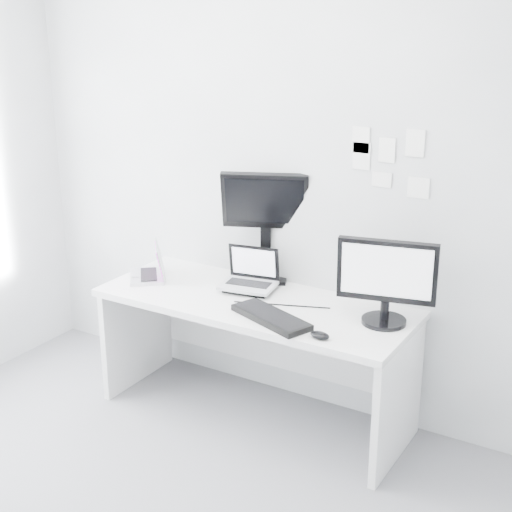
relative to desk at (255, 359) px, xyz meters
The scene contains 15 objects.
back_wall 1.05m from the desk, 90.00° to the left, with size 3.60×3.60×0.00m, color silver.
desk is the anchor object (origin of this frame).
macbook 0.89m from the desk, behind, with size 0.29×0.22×0.22m, color silver.
speaker 0.60m from the desk, 131.39° to the left, with size 0.08×0.08×0.17m, color black.
dell_laptop 0.51m from the desk, 137.31° to the left, with size 0.31×0.24×0.26m, color #B6B8BE.
rear_monitor 0.78m from the desk, 110.02° to the left, with size 0.51×0.18×0.69m, color black.
samsung_monitor 0.95m from the desk, ahead, with size 0.51×0.23×0.47m, color black.
keyboard 0.48m from the desk, 42.05° to the right, with size 0.48×0.17×0.03m, color black.
mouse 0.71m from the desk, 26.51° to the right, with size 0.11×0.07×0.03m, color black.
wall_note_0 1.38m from the desk, 37.40° to the left, with size 0.10×0.00×0.14m, color white.
wall_note_1 1.40m from the desk, 29.83° to the left, with size 0.09×0.00×0.13m, color white.
wall_note_2 1.51m from the desk, 24.64° to the left, with size 0.10×0.00×0.14m, color white.
wall_note_3 1.25m from the desk, 30.67° to the left, with size 0.11×0.00×0.08m, color white.
wall_note_4 1.34m from the desk, 23.71° to the left, with size 0.12×0.00×0.11m, color white.
wall_note_5 1.30m from the desk, 36.87° to the left, with size 0.10×0.00×0.15m, color white.
Camera 1 is at (1.98, -2.06, 2.30)m, focal length 52.06 mm.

